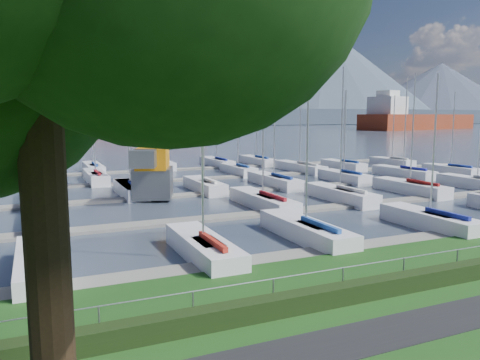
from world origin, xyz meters
TOP-DOWN VIEW (x-y plane):
  - path at (0.00, -3.00)m, footprint 160.00×2.00m
  - water at (0.00, 260.00)m, footprint 800.00×540.00m
  - hedge at (0.00, -0.40)m, footprint 80.00×0.70m
  - fence at (0.00, 0.00)m, footprint 80.00×0.04m
  - foothill at (0.00, 330.00)m, footprint 900.00×80.00m
  - mountains at (7.35, 404.62)m, footprint 1190.00×360.00m
  - docks at (0.00, 26.00)m, footprint 90.00×41.60m
  - crane at (-1.85, 26.59)m, footprint 5.81×13.49m
  - cargo_ship_mid at (17.52, 213.78)m, footprint 90.88×27.87m
  - cargo_ship_east at (170.66, 173.65)m, footprint 80.48×34.99m
  - sailboat_fleet at (-0.98, 28.79)m, footprint 74.65×49.52m

SIDE VIEW (x-z plane):
  - water at x=0.00m, z-range -0.50..-0.30m
  - docks at x=0.00m, z-range -0.34..-0.09m
  - path at x=0.00m, z-range -0.01..0.03m
  - hedge at x=0.00m, z-range 0.00..0.70m
  - fence at x=0.00m, z-range 1.18..1.22m
  - cargo_ship_mid at x=17.52m, z-range -7.11..14.39m
  - cargo_ship_east at x=170.66m, z-range -6.97..14.53m
  - crane at x=-1.85m, z-range -5.85..16.50m
  - sailboat_fleet at x=-0.98m, z-range -1.52..12.19m
  - foothill at x=0.00m, z-range 0.00..12.00m
  - mountains at x=7.35m, z-range -10.82..104.18m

